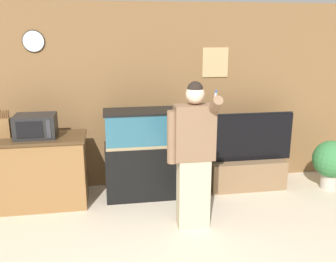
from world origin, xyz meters
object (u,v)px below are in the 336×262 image
counter_island (34,172)px  person_standing (193,154)px  aquarium_on_stand (147,154)px  potted_plant (331,161)px  microwave (36,126)px  tv_on_stand (247,166)px  knife_block (5,127)px

counter_island → person_standing: size_ratio=0.80×
aquarium_on_stand → potted_plant: bearing=-4.2°
microwave → potted_plant: size_ratio=0.70×
counter_island → potted_plant: 4.11m
aquarium_on_stand → person_standing: (0.42, -0.93, 0.28)m
microwave → tv_on_stand: bearing=2.1°
counter_island → microwave: (0.08, -0.01, 0.61)m
potted_plant → aquarium_on_stand: bearing=175.8°
counter_island → tv_on_stand: (2.92, 0.10, -0.14)m
microwave → person_standing: 2.02m
knife_block → person_standing: bearing=-22.6°
aquarium_on_stand → knife_block: bearing=-179.6°
microwave → tv_on_stand: 2.94m
microwave → aquarium_on_stand: size_ratio=0.41×
aquarium_on_stand → person_standing: person_standing is taller
potted_plant → person_standing: bearing=-161.6°
microwave → aquarium_on_stand: bearing=3.0°
microwave → aquarium_on_stand: microwave is taller
counter_island → microwave: microwave is taller
tv_on_stand → counter_island: bearing=-178.1°
knife_block → aquarium_on_stand: (1.77, 0.01, -0.45)m
microwave → person_standing: person_standing is taller
person_standing → potted_plant: (2.21, 0.73, -0.47)m
potted_plant → microwave: bearing=178.3°
knife_block → tv_on_stand: (3.22, 0.04, -0.73)m
counter_island → potted_plant: counter_island is taller
counter_island → tv_on_stand: tv_on_stand is taller
counter_island → knife_block: knife_block is taller
counter_island → knife_block: (-0.30, 0.05, 0.59)m
person_standing → counter_island: bearing=155.6°
microwave → knife_block: knife_block is taller
microwave → tv_on_stand: size_ratio=0.38×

